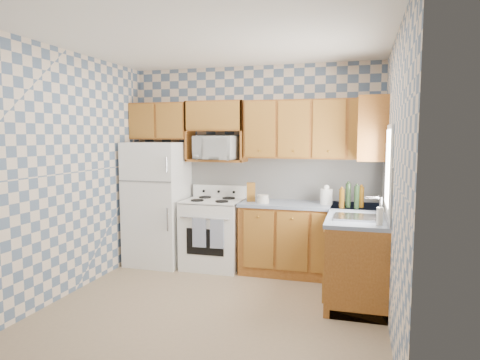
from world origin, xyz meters
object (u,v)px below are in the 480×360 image
Objects in this scene: refrigerator at (158,203)px; stove_body at (213,234)px; electric_kettle at (326,197)px; microwave at (217,148)px.

refrigerator is 0.89m from stove_body.
microwave is at bearing 176.34° from electric_kettle.
electric_kettle is (2.29, 0.04, 0.18)m from refrigerator.
stove_body is at bearing -179.61° from electric_kettle.
microwave is (0.03, 0.10, 1.16)m from stove_body.
electric_kettle is at bearing 0.88° from refrigerator.
electric_kettle is (1.46, -0.09, -0.59)m from microwave.
stove_body is 1.59m from electric_kettle.
refrigerator is 1.87× the size of stove_body.
stove_body is (0.80, 0.03, -0.39)m from refrigerator.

